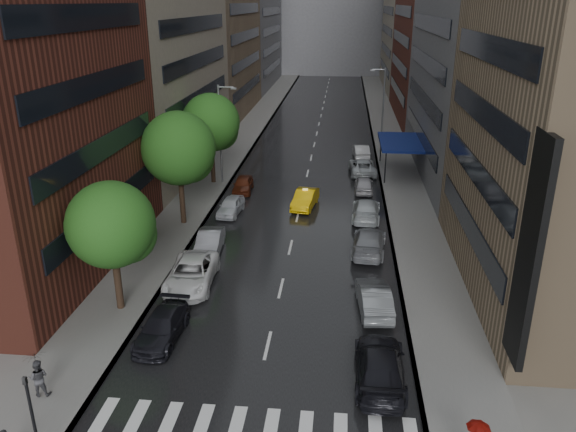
{
  "coord_description": "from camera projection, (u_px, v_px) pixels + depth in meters",
  "views": [
    {
      "loc": [
        3.37,
        -19.61,
        16.12
      ],
      "look_at": [
        0.0,
        14.29,
        3.0
      ],
      "focal_mm": 35.0,
      "sensor_mm": 36.0,
      "label": 1
    }
  ],
  "objects": [
    {
      "name": "ped_black_umbrella",
      "position": [
        37.0,
        371.0,
        23.88
      ],
      "size": [
        0.96,
        0.98,
        2.09
      ],
      "color": "#444448",
      "rests_on": "sidewalk_left"
    },
    {
      "name": "ground",
      "position": [
        255.0,
        398.0,
        24.32
      ],
      "size": [
        220.0,
        220.0,
        0.0
      ],
      "primitive_type": "plane",
      "color": "gray",
      "rests_on": "ground"
    },
    {
      "name": "road",
      "position": [
        316.0,
        137.0,
        70.74
      ],
      "size": [
        14.0,
        140.0,
        0.01
      ],
      "primitive_type": "cube",
      "color": "black",
      "rests_on": "ground"
    },
    {
      "name": "parked_cars_right",
      "position": [
        367.0,
        218.0,
        42.32
      ],
      "size": [
        2.83,
        43.83,
        1.6
      ],
      "color": "black",
      "rests_on": "ground"
    },
    {
      "name": "taxi",
      "position": [
        305.0,
        199.0,
        46.49
      ],
      "size": [
        2.21,
        4.67,
        1.48
      ],
      "primitive_type": "imported",
      "rotation": [
        0.0,
        0.0,
        -0.15
      ],
      "color": "yellow",
      "rests_on": "ground"
    },
    {
      "name": "sidewalk_right",
      "position": [
        388.0,
        138.0,
        69.89
      ],
      "size": [
        4.0,
        140.0,
        0.15
      ],
      "primitive_type": "cube",
      "color": "gray",
      "rests_on": "ground"
    },
    {
      "name": "sidewalk_left",
      "position": [
        246.0,
        135.0,
        71.55
      ],
      "size": [
        4.0,
        140.0,
        0.15
      ],
      "primitive_type": "cube",
      "color": "gray",
      "rests_on": "ground"
    },
    {
      "name": "tree_far",
      "position": [
        211.0,
        123.0,
        50.8
      ],
      "size": [
        5.29,
        5.29,
        8.42
      ],
      "color": "#382619",
      "rests_on": "ground"
    },
    {
      "name": "tree_mid",
      "position": [
        179.0,
        149.0,
        41.11
      ],
      "size": [
        5.47,
        5.47,
        8.71
      ],
      "color": "#382619",
      "rests_on": "ground"
    },
    {
      "name": "tree_near",
      "position": [
        111.0,
        225.0,
        29.47
      ],
      "size": [
        4.67,
        4.67,
        7.44
      ],
      "color": "#382619",
      "rests_on": "ground"
    },
    {
      "name": "street_lamp_left",
      "position": [
        221.0,
        132.0,
        51.13
      ],
      "size": [
        1.74,
        0.22,
        9.0
      ],
      "color": "gray",
      "rests_on": "sidewalk_left"
    },
    {
      "name": "crosswalk",
      "position": [
        253.0,
        431.0,
        22.44
      ],
      "size": [
        13.15,
        2.8,
        0.01
      ],
      "color": "silver",
      "rests_on": "ground"
    },
    {
      "name": "buildings_right",
      "position": [
        441.0,
        10.0,
        70.18
      ],
      "size": [
        8.05,
        109.1,
        36.0
      ],
      "color": "#937A5B",
      "rests_on": "ground"
    },
    {
      "name": "parked_cars_left",
      "position": [
        207.0,
        248.0,
        37.33
      ],
      "size": [
        2.93,
        28.1,
        1.6
      ],
      "color": "black",
      "rests_on": "ground"
    },
    {
      "name": "traffic_light",
      "position": [
        31.0,
        408.0,
        20.43
      ],
      "size": [
        0.18,
        0.15,
        3.45
      ],
      "color": "black",
      "rests_on": "sidewalk_left"
    },
    {
      "name": "buildings_left",
      "position": [
        209.0,
        1.0,
        74.55
      ],
      "size": [
        8.0,
        108.0,
        38.0
      ],
      "color": "maroon",
      "rests_on": "ground"
    },
    {
      "name": "awning",
      "position": [
        400.0,
        142.0,
        54.86
      ],
      "size": [
        4.0,
        8.0,
        3.12
      ],
      "color": "navy",
      "rests_on": "sidewalk_right"
    },
    {
      "name": "street_lamp_right",
      "position": [
        382.0,
        106.0,
        63.63
      ],
      "size": [
        1.74,
        0.22,
        9.0
      ],
      "color": "gray",
      "rests_on": "sidewalk_right"
    },
    {
      "name": "building_far",
      "position": [
        333.0,
        1.0,
        128.14
      ],
      "size": [
        40.0,
        14.0,
        32.0
      ],
      "primitive_type": "cube",
      "color": "slate",
      "rests_on": "ground"
    }
  ]
}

